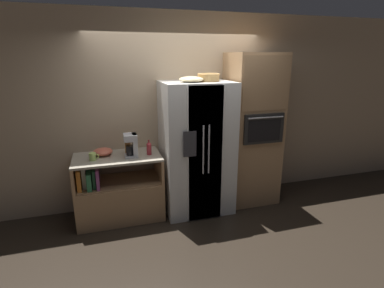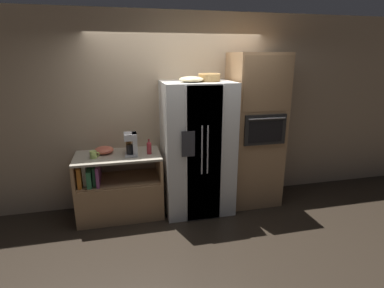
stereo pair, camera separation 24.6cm
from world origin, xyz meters
name	(u,v)px [view 1 (the left image)]	position (x,y,z in m)	size (l,w,h in m)	color
ground_plane	(185,210)	(0.00, 0.00, 0.00)	(20.00, 20.00, 0.00)	black
wall_back	(176,111)	(0.00, 0.44, 1.40)	(12.00, 0.06, 2.80)	tan
counter_left	(118,195)	(-0.93, 0.08, 0.34)	(1.15, 0.65, 0.90)	#A87F56
refrigerator	(197,148)	(0.19, 0.03, 0.93)	(0.96, 0.80, 1.86)	silver
wall_oven	(252,130)	(1.09, 0.08, 1.12)	(0.74, 0.71, 2.24)	#A87F56
wicker_basket	(209,77)	(0.35, 0.01, 1.92)	(0.30, 0.30, 0.10)	tan
fruit_bowl	(191,79)	(0.09, -0.05, 1.90)	(0.32, 0.32, 0.07)	beige
bottle_tall	(149,148)	(-0.49, 0.03, 0.99)	(0.06, 0.06, 0.21)	maroon
bottle_short	(128,144)	(-0.75, 0.20, 1.03)	(0.08, 0.08, 0.29)	brown
mug	(93,157)	(-1.22, 0.01, 0.95)	(0.12, 0.09, 0.10)	#B2D166
mixing_bowl	(103,152)	(-1.09, 0.19, 0.95)	(0.26, 0.26, 0.10)	#DB664C
coffee_maker	(132,144)	(-0.71, 0.02, 1.07)	(0.17, 0.20, 0.31)	#B2B2B7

